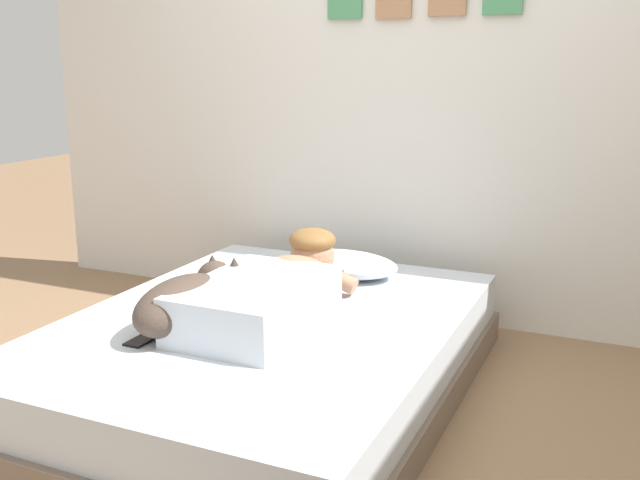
# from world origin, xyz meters

# --- Properties ---
(ground_plane) EXTENTS (12.77, 12.77, 0.00)m
(ground_plane) POSITION_xyz_m (0.00, 0.00, 0.00)
(ground_plane) COLOR #8C6B4C
(back_wall) EXTENTS (4.39, 0.12, 2.50)m
(back_wall) POSITION_xyz_m (-0.00, 1.42, 1.25)
(back_wall) COLOR silver
(back_wall) RESTS_ON ground
(bed) EXTENTS (1.44, 1.91, 0.31)m
(bed) POSITION_xyz_m (-0.25, 0.28, 0.15)
(bed) COLOR #726051
(bed) RESTS_ON ground
(pillow) EXTENTS (0.52, 0.32, 0.11)m
(pillow) POSITION_xyz_m (-0.19, 0.91, 0.37)
(pillow) COLOR silver
(pillow) RESTS_ON bed
(person_lying) EXTENTS (0.43, 0.92, 0.27)m
(person_lying) POSITION_xyz_m (-0.23, 0.30, 0.42)
(person_lying) COLOR silver
(person_lying) RESTS_ON bed
(dog) EXTENTS (0.26, 0.57, 0.21)m
(dog) POSITION_xyz_m (-0.45, 0.06, 0.42)
(dog) COLOR #4C3D33
(dog) RESTS_ON bed
(coffee_cup) EXTENTS (0.12, 0.09, 0.07)m
(coffee_cup) POSITION_xyz_m (-0.16, 0.74, 0.35)
(coffee_cup) COLOR #D84C47
(coffee_cup) RESTS_ON bed
(cell_phone) EXTENTS (0.07, 0.14, 0.01)m
(cell_phone) POSITION_xyz_m (-0.53, -0.11, 0.32)
(cell_phone) COLOR black
(cell_phone) RESTS_ON bed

